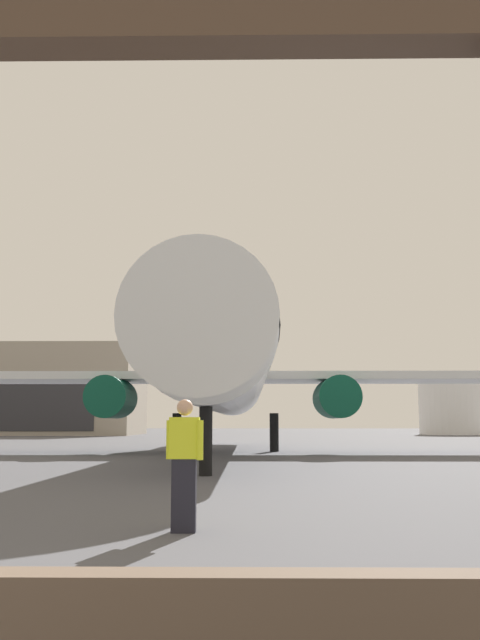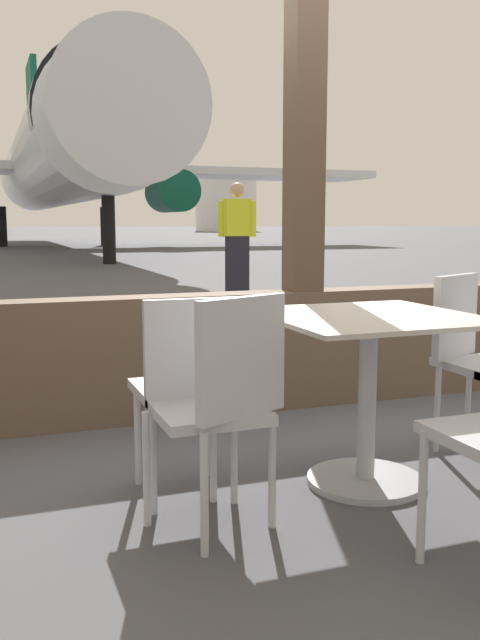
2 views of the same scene
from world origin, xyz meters
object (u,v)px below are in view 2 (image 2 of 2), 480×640
at_px(fuel_storage_tank, 226,206).
at_px(dining_table, 368,379).
at_px(cafe_chair_side_extra, 188,378).
at_px(airplane, 59,160).
at_px(cafe_chair_aisle_left, 472,347).
at_px(cafe_chair_aisle_right, 224,394).
at_px(ground_crew_worker, 237,239).

bearing_deg(fuel_storage_tank, dining_table, -108.73).
relative_size(cafe_chair_side_extra, airplane, 0.03).
distance_m(cafe_chair_aisle_left, airplane, 29.02).
relative_size(cafe_chair_aisle_right, airplane, 0.03).
height_order(cafe_chair_aisle_right, airplane, airplane).
relative_size(cafe_chair_aisle_left, fuel_storage_tank, 0.12).
xyz_separation_m(cafe_chair_side_extra, fuel_storage_tank, (26.92, 76.99, 2.46)).
distance_m(cafe_chair_aisle_right, airplane, 29.60).
height_order(dining_table, cafe_chair_aisle_right, cafe_chair_aisle_right).
bearing_deg(ground_crew_worker, airplane, 90.83).
distance_m(cafe_chair_aisle_left, cafe_chair_side_extra, 1.55).
distance_m(airplane, ground_crew_worker, 22.02).
bearing_deg(cafe_chair_aisle_left, airplane, 88.08).
height_order(cafe_chair_aisle_left, cafe_chair_side_extra, cafe_chair_aisle_left).
height_order(dining_table, cafe_chair_aisle_left, cafe_chair_aisle_left).
bearing_deg(dining_table, fuel_storage_tank, 71.27).
bearing_deg(dining_table, airplane, 86.62).
distance_m(dining_table, cafe_chair_side_extra, 0.80).
bearing_deg(ground_crew_worker, cafe_chair_aisle_left, -100.38).
bearing_deg(cafe_chair_aisle_right, airplane, 85.17).
height_order(airplane, fuel_storage_tank, airplane).
height_order(cafe_chair_side_extra, airplane, airplane).
relative_size(cafe_chair_side_extra, fuel_storage_tank, 0.12).
height_order(cafe_chair_aisle_right, ground_crew_worker, ground_crew_worker).
xyz_separation_m(cafe_chair_aisle_left, ground_crew_worker, (1.28, 6.99, 0.37)).
xyz_separation_m(dining_table, ground_crew_worker, (2.04, 7.24, 0.42)).
distance_m(cafe_chair_aisle_left, ground_crew_worker, 7.12).
distance_m(cafe_chair_aisle_right, fuel_storage_tank, 81.91).
bearing_deg(ground_crew_worker, dining_table, -105.70).
height_order(ground_crew_worker, fuel_storage_tank, fuel_storage_tank).
bearing_deg(airplane, cafe_chair_aisle_right, -94.83).
bearing_deg(fuel_storage_tank, cafe_chair_aisle_left, -108.28).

